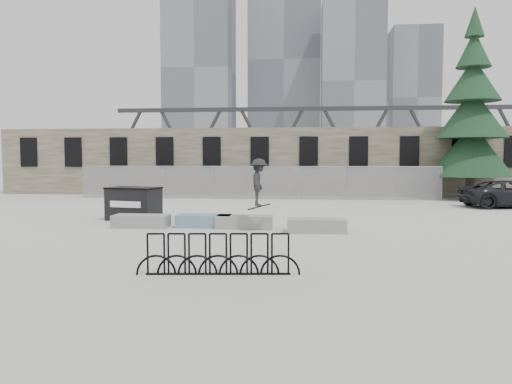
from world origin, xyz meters
TOP-DOWN VIEW (x-y plane):
  - ground at (0.00, 0.00)m, footprint 120.00×120.00m
  - stone_wall at (0.00, 16.24)m, footprint 36.00×2.58m
  - chainlink_fence at (-0.00, 12.50)m, footprint 22.06×0.06m
  - planter_far_left at (-2.94, -0.16)m, footprint 2.00×0.90m
  - planter_center_left at (-0.66, 0.13)m, footprint 2.00×0.90m
  - planter_center_right at (0.83, 0.00)m, footprint 2.00×0.90m
  - planter_offset at (3.42, -0.71)m, footprint 2.00×0.90m
  - dumpster at (-3.93, 1.85)m, footprint 2.26×1.67m
  - bike_rack at (1.16, -7.18)m, footprint 3.58×0.42m
  - spruce_tree at (12.95, 13.60)m, footprint 4.84×4.84m
  - skyline_towers at (-1.01, 93.81)m, footprint 58.00×28.00m
  - truss_bridge at (10.00, 55.00)m, footprint 70.00×3.00m
  - suv at (13.47, 8.71)m, footprint 5.18×2.86m
  - skateboarder at (1.45, -0.87)m, footprint 0.80×1.06m

SIDE VIEW (x-z plane):
  - ground at x=0.00m, z-range 0.00..0.00m
  - planter_far_left at x=-2.94m, z-range 0.02..0.47m
  - planter_center_left at x=-0.66m, z-range 0.02..0.47m
  - planter_center_right at x=0.83m, z-range 0.02..0.47m
  - planter_offset at x=3.42m, z-range 0.02..0.47m
  - bike_rack at x=1.16m, z-range -0.01..0.89m
  - dumpster at x=-3.93m, z-range 0.01..1.35m
  - suv at x=13.47m, z-range 0.00..1.37m
  - chainlink_fence at x=0.00m, z-range 0.03..2.05m
  - skateboarder at x=1.45m, z-range 0.82..2.58m
  - stone_wall at x=0.00m, z-range 0.01..4.51m
  - truss_bridge at x=10.00m, z-range -0.77..9.03m
  - spruce_tree at x=12.95m, z-range -0.94..10.56m
  - skyline_towers at x=-1.01m, z-range -3.21..44.79m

